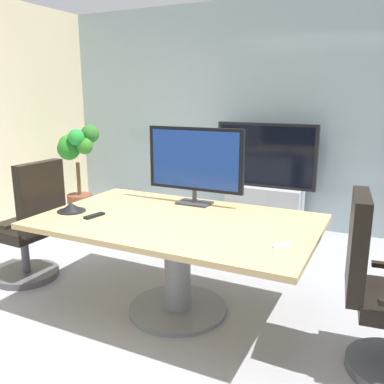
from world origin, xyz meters
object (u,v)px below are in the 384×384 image
Objects in this scene: wall_display_unit at (264,195)px; conference_phone at (71,208)px; tv_monitor at (195,161)px; office_chair_left at (30,232)px; office_chair_right at (384,301)px; potted_plant at (77,161)px; remote_control at (94,216)px; conference_table at (177,241)px.

conference_phone is at bearing -110.34° from wall_display_unit.
conference_phone is (-0.77, -0.64, -0.33)m from tv_monitor.
office_chair_left and office_chair_right have the same top height.
office_chair_left is at bearing -60.81° from potted_plant.
tv_monitor reaches higher than wall_display_unit.
conference_phone is 0.26m from remote_control.
conference_table is at bearing -81.14° from tv_monitor.
potted_plant is at bearing 58.96° from office_chair_right.
tv_monitor reaches higher than potted_plant.
office_chair_left is at bearing 83.42° from office_chair_right.
potted_plant is 2.40m from conference_phone.
conference_table is 11.89× the size of remote_control.
wall_display_unit is at bearing 12.30° from potted_plant.
wall_display_unit is at bearing 24.83° from office_chair_right.
wall_display_unit reaches higher than potted_plant.
remote_control is at bearing -45.95° from potted_plant.
office_chair_right is 2.03m from remote_control.
conference_table is 1.43m from office_chair_right.
conference_table is at bearing 79.66° from office_chair_right.
office_chair_right reaches higher than conference_table.
office_chair_left is at bearing -122.81° from wall_display_unit.
tv_monitor is 4.94× the size of remote_control.
conference_table is 1.85× the size of office_chair_left.
remote_control is (-0.51, -0.67, -0.35)m from tv_monitor.
wall_display_unit is 2.51m from potted_plant.
office_chair_right is (1.42, -0.09, -0.11)m from conference_table.
remote_control reaches higher than conference_table.
potted_plant is 5.64× the size of conference_phone.
wall_display_unit is (0.11, 1.73, -0.66)m from tv_monitor.
conference_table is 0.65m from remote_control.
office_chair_right is at bearing -58.62° from wall_display_unit.
wall_display_unit reaches higher than office_chair_right.
potted_plant is (-2.43, -0.53, 0.32)m from wall_display_unit.
wall_display_unit reaches higher than office_chair_left.
wall_display_unit is at bearing 88.97° from conference_table.
office_chair_right reaches higher than remote_control.
remote_control is (0.25, -0.04, -0.02)m from conference_phone.
tv_monitor is at bearing 98.86° from conference_table.
conference_table is 2.91m from potted_plant.
tv_monitor is at bearing -27.25° from potted_plant.
conference_phone reaches higher than conference_table.
tv_monitor reaches higher than conference_table.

